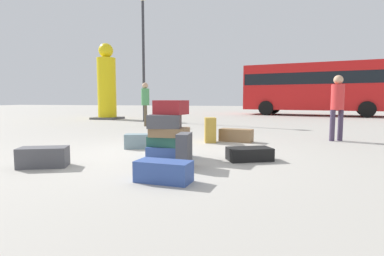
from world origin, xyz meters
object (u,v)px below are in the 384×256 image
at_px(person_bearded_onlooker, 337,102).
at_px(parked_bus, 316,86).
at_px(suitcase_charcoal_foreground_near, 43,157).
at_px(person_tourist_with_camera, 145,100).
at_px(suitcase_brown_right_side, 236,135).
at_px(suitcase_slate_behind_tower, 139,141).
at_px(suitcase_tan_left_side, 210,130).
at_px(suitcase_navy_white_trunk, 164,171).
at_px(suitcase_charcoal_upright_blue, 184,150).
at_px(lamp_post, 143,38).
at_px(suitcase_black_foreground_far, 249,154).
at_px(suitcase_tower, 168,132).
at_px(yellow_dummy_statue, 107,86).

bearing_deg(person_bearded_onlooker, parked_bus, -120.85).
distance_m(suitcase_charcoal_foreground_near, person_tourist_with_camera, 7.08).
distance_m(suitcase_brown_right_side, person_tourist_with_camera, 5.17).
relative_size(suitcase_slate_behind_tower, suitcase_tan_left_side, 0.97).
height_order(suitcase_tan_left_side, person_bearded_onlooker, person_bearded_onlooker).
bearing_deg(suitcase_navy_white_trunk, suitcase_charcoal_upright_blue, 92.97).
bearing_deg(suitcase_navy_white_trunk, suitcase_tan_left_side, 96.54).
distance_m(suitcase_charcoal_upright_blue, person_bearded_onlooker, 4.70).
height_order(suitcase_tan_left_side, lamp_post, lamp_post).
bearing_deg(person_bearded_onlooker, suitcase_tan_left_side, -7.05).
bearing_deg(lamp_post, person_tourist_with_camera, -66.34).
distance_m(suitcase_slate_behind_tower, person_tourist_with_camera, 5.39).
xyz_separation_m(suitcase_slate_behind_tower, suitcase_black_foreground_far, (2.29, -0.71, -0.04)).
bearing_deg(lamp_post, suitcase_black_foreground_far, -57.03).
bearing_deg(parked_bus, person_tourist_with_camera, -115.31).
distance_m(suitcase_tower, yellow_dummy_statue, 11.09).
xyz_separation_m(suitcase_charcoal_foreground_near, parked_bus, (6.14, 16.59, 1.68)).
xyz_separation_m(suitcase_black_foreground_far, parked_bus, (3.15, 15.34, 1.73)).
relative_size(person_tourist_with_camera, lamp_post, 0.28).
xyz_separation_m(suitcase_navy_white_trunk, suitcase_brown_right_side, (0.51, 3.83, 0.02)).
height_order(person_tourist_with_camera, parked_bus, parked_bus).
height_order(suitcase_tan_left_side, person_tourist_with_camera, person_tourist_with_camera).
bearing_deg(suitcase_tan_left_side, person_bearded_onlooker, 3.10).
height_order(suitcase_navy_white_trunk, suitcase_charcoal_foreground_near, suitcase_charcoal_foreground_near).
height_order(suitcase_navy_white_trunk, person_bearded_onlooker, person_bearded_onlooker).
height_order(suitcase_slate_behind_tower, yellow_dummy_statue, yellow_dummy_statue).
relative_size(suitcase_charcoal_foreground_near, yellow_dummy_statue, 0.18).
bearing_deg(suitcase_black_foreground_far, yellow_dummy_statue, 105.91).
height_order(suitcase_tower, parked_bus, parked_bus).
xyz_separation_m(suitcase_slate_behind_tower, parked_bus, (5.44, 14.63, 1.68)).
distance_m(suitcase_tan_left_side, suitcase_black_foreground_far, 2.22).
bearing_deg(suitcase_tower, suitcase_charcoal_upright_blue, -55.54).
relative_size(suitcase_tower, suitcase_navy_white_trunk, 1.46).
bearing_deg(suitcase_navy_white_trunk, suitcase_slate_behind_tower, 125.33).
bearing_deg(suitcase_black_foreground_far, suitcase_navy_white_trunk, -145.03).
distance_m(suitcase_tan_left_side, parked_bus, 14.10).
xyz_separation_m(suitcase_black_foreground_far, person_bearded_onlooker, (1.92, 2.93, 0.84)).
height_order(suitcase_charcoal_upright_blue, person_bearded_onlooker, person_bearded_onlooker).
height_order(person_tourist_with_camera, lamp_post, lamp_post).
height_order(suitcase_brown_right_side, lamp_post, lamp_post).
relative_size(suitcase_charcoal_upright_blue, yellow_dummy_statue, 0.14).
bearing_deg(parked_bus, yellow_dummy_statue, -137.63).
distance_m(suitcase_slate_behind_tower, parked_bus, 15.70).
distance_m(person_bearded_onlooker, parked_bus, 12.51).
bearing_deg(suitcase_tower, suitcase_brown_right_side, 67.60).
xyz_separation_m(suitcase_brown_right_side, person_bearded_onlooker, (2.36, 0.70, 0.79)).
bearing_deg(suitcase_charcoal_upright_blue, suitcase_slate_behind_tower, 128.65).
height_order(suitcase_tan_left_side, suitcase_brown_right_side, suitcase_tan_left_side).
bearing_deg(suitcase_black_foreground_far, suitcase_tan_left_side, 93.20).
relative_size(yellow_dummy_statue, lamp_post, 0.66).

